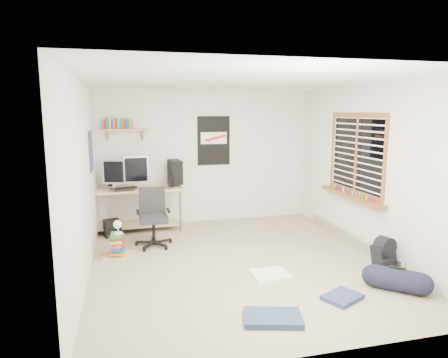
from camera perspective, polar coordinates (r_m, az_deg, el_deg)
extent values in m
cube|color=gray|center=(5.74, 2.01, -11.83)|extent=(4.00, 4.50, 0.01)
cube|color=white|center=(5.36, 2.17, 14.02)|extent=(4.00, 4.50, 0.01)
cube|color=silver|center=(7.58, -2.62, 3.22)|extent=(4.00, 0.01, 2.50)
cube|color=silver|center=(5.23, -19.54, -0.22)|extent=(0.01, 4.50, 2.50)
cube|color=silver|center=(6.26, 20.02, 1.29)|extent=(0.01, 4.50, 2.50)
cube|color=tan|center=(7.34, -13.00, -4.25)|extent=(1.87, 1.06, 0.81)
cube|color=#939397|center=(6.98, -15.53, 0.34)|extent=(0.38, 0.20, 0.41)
cube|color=#B4B3B8|center=(6.98, -12.41, 0.69)|extent=(0.43, 0.15, 0.46)
cube|color=black|center=(7.27, -7.00, 1.04)|extent=(0.24, 0.42, 0.42)
cube|color=black|center=(6.93, -14.08, -1.29)|extent=(0.44, 0.27, 0.02)
cube|color=black|center=(7.24, -15.89, -0.34)|extent=(0.08, 0.08, 0.16)
cube|color=black|center=(6.95, -7.52, -0.37)|extent=(0.11, 0.11, 0.18)
cube|color=black|center=(6.34, -10.07, -5.18)|extent=(0.60, 0.60, 0.92)
cube|color=tan|center=(7.28, -13.81, 6.88)|extent=(0.80, 0.22, 0.24)
cube|color=black|center=(7.56, -1.48, 5.49)|extent=(0.62, 0.03, 0.92)
cube|color=navy|center=(6.38, -18.48, 3.79)|extent=(0.02, 0.42, 0.60)
cube|color=brown|center=(6.46, 18.24, 3.41)|extent=(0.10, 1.50, 1.26)
cube|color=#B7B2A8|center=(6.73, 17.67, -8.17)|extent=(0.08, 2.50, 0.18)
cube|color=black|center=(5.71, 21.87, -10.47)|extent=(0.33, 0.29, 0.38)
cylinder|color=black|center=(5.26, 23.45, -13.02)|extent=(0.38, 0.38, 0.53)
cube|color=silver|center=(5.32, 6.55, -13.39)|extent=(0.49, 0.42, 0.04)
cube|color=#22334D|center=(4.30, 6.99, -19.12)|extent=(0.66, 0.51, 0.06)
cube|color=navy|center=(4.88, 16.55, -15.89)|extent=(0.51, 0.47, 0.05)
cube|color=brown|center=(6.12, -14.98, -9.23)|extent=(0.44, 0.36, 0.30)
cube|color=white|center=(6.03, -14.89, -7.21)|extent=(0.14, 0.23, 0.22)
cube|color=black|center=(7.07, -15.67, -6.78)|extent=(0.31, 0.31, 0.29)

